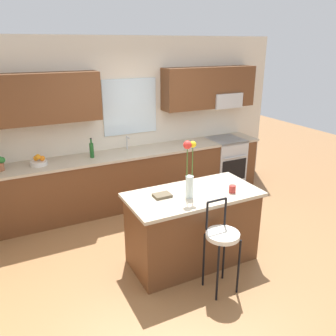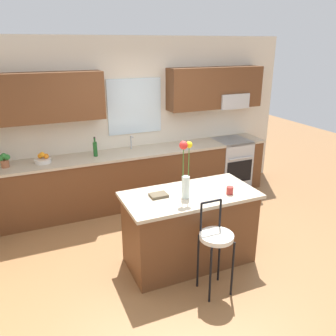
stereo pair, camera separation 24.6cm
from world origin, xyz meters
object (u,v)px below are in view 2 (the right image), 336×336
at_px(kitchen_island, 189,228).
at_px(potted_plant_small, 4,160).
at_px(flower_vase, 186,172).
at_px(mug_ceramic, 230,190).
at_px(cookbook, 159,195).
at_px(bar_stool_near, 216,240).
at_px(bottle_olive_oil, 95,149).
at_px(oven_range, 230,163).
at_px(fruit_bowl_oranges, 43,159).

bearing_deg(kitchen_island, potted_plant_small, 137.08).
relative_size(flower_vase, potted_plant_small, 3.18).
height_order(mug_ceramic, cookbook, mug_ceramic).
height_order(kitchen_island, potted_plant_small, potted_plant_small).
bearing_deg(bar_stool_near, potted_plant_small, 129.01).
distance_m(mug_ceramic, potted_plant_small, 3.18).
height_order(mug_ceramic, bottle_olive_oil, bottle_olive_oil).
distance_m(kitchen_island, mug_ceramic, 0.68).
bearing_deg(bottle_olive_oil, mug_ceramic, -61.15).
relative_size(kitchen_island, flower_vase, 2.36).
bearing_deg(kitchen_island, bar_stool_near, -90.00).
xyz_separation_m(oven_range, fruit_bowl_oranges, (-3.28, 0.03, 0.51)).
distance_m(bar_stool_near, potted_plant_small, 3.21).
height_order(cookbook, fruit_bowl_oranges, fruit_bowl_oranges).
xyz_separation_m(oven_range, bar_stool_near, (-1.79, -2.45, 0.18)).
bearing_deg(flower_vase, bottle_olive_oil, 107.38).
bearing_deg(fruit_bowl_oranges, flower_vase, -54.46).
xyz_separation_m(fruit_bowl_oranges, bottle_olive_oil, (0.78, -0.00, 0.07)).
relative_size(oven_range, bar_stool_near, 0.88).
bearing_deg(bottle_olive_oil, cookbook, -79.27).
bearing_deg(fruit_bowl_oranges, bar_stool_near, -58.96).
bearing_deg(flower_vase, kitchen_island, 35.73).
xyz_separation_m(cookbook, fruit_bowl_oranges, (-1.12, 1.79, 0.04)).
bearing_deg(flower_vase, oven_range, 45.29).
bearing_deg(bar_stool_near, kitchen_island, 90.00).
height_order(bar_stool_near, bottle_olive_oil, bottle_olive_oil).
distance_m(oven_range, kitchen_island, 2.56).
xyz_separation_m(cookbook, potted_plant_small, (-1.63, 1.79, 0.10)).
relative_size(flower_vase, fruit_bowl_oranges, 2.80).
bearing_deg(flower_vase, potted_plant_small, 134.43).
relative_size(oven_range, kitchen_island, 0.58).
xyz_separation_m(flower_vase, fruit_bowl_oranges, (-1.39, 1.94, -0.26)).
relative_size(oven_range, potted_plant_small, 4.35).
xyz_separation_m(bar_stool_near, flower_vase, (-0.10, 0.54, 0.60)).
bearing_deg(bar_stool_near, oven_range, 53.83).
distance_m(oven_range, flower_vase, 2.80).
bearing_deg(potted_plant_small, mug_ceramic, -40.27).
bearing_deg(oven_range, potted_plant_small, 179.62).
xyz_separation_m(mug_ceramic, bottle_olive_oil, (-1.13, 2.05, 0.08)).
bearing_deg(kitchen_island, mug_ceramic, -24.38).
bearing_deg(kitchen_island, fruit_bowl_oranges, 128.61).
bearing_deg(bottle_olive_oil, potted_plant_small, 179.97).
relative_size(kitchen_island, bar_stool_near, 1.52).
bearing_deg(oven_range, mug_ceramic, -124.00).
relative_size(fruit_bowl_oranges, potted_plant_small, 1.13).
relative_size(kitchen_island, fruit_bowl_oranges, 6.61).
distance_m(oven_range, bar_stool_near, 3.04).
relative_size(oven_range, cookbook, 4.60).
relative_size(mug_ceramic, fruit_bowl_oranges, 0.37).
xyz_separation_m(flower_vase, mug_ceramic, (0.52, -0.12, -0.27)).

